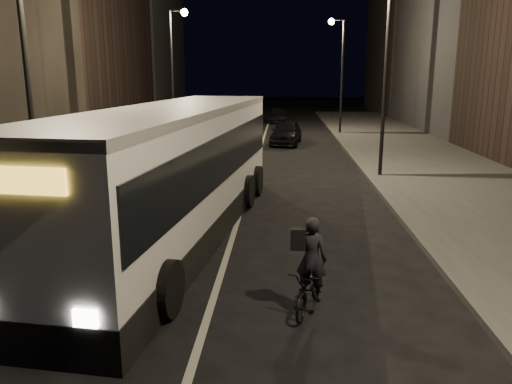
# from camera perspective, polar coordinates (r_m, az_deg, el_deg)

# --- Properties ---
(ground) EXTENTS (180.00, 180.00, 0.00)m
(ground) POSITION_cam_1_polar(r_m,az_deg,el_deg) (10.63, -4.70, -11.44)
(ground) COLOR black
(ground) RESTS_ON ground
(sidewalk_right) EXTENTS (7.00, 70.00, 0.16)m
(sidewalk_right) POSITION_cam_1_polar(r_m,az_deg,el_deg) (24.99, 19.66, 2.53)
(sidewalk_right) COLOR #3A3A38
(sidewalk_right) RESTS_ON ground
(sidewalk_left) EXTENTS (7.00, 70.00, 0.16)m
(sidewalk_left) POSITION_cam_1_polar(r_m,az_deg,el_deg) (25.91, -19.35, 2.91)
(sidewalk_left) COLOR #3A3A38
(sidewalk_left) RESTS_ON ground
(streetlight_right_mid) EXTENTS (1.20, 0.44, 8.12)m
(streetlight_right_mid) POSITION_cam_1_polar(r_m,az_deg,el_deg) (21.93, 14.03, 15.38)
(streetlight_right_mid) COLOR black
(streetlight_right_mid) RESTS_ON sidewalk_right
(streetlight_right_far) EXTENTS (1.20, 0.44, 8.12)m
(streetlight_right_far) POSITION_cam_1_polar(r_m,az_deg,el_deg) (37.77, 9.45, 14.60)
(streetlight_right_far) COLOR black
(streetlight_right_far) RESTS_ON sidewalk_right
(streetlight_left_near) EXTENTS (1.20, 0.44, 8.12)m
(streetlight_left_near) POSITION_cam_1_polar(r_m,az_deg,el_deg) (15.15, -24.12, 15.71)
(streetlight_left_near) COLOR black
(streetlight_left_near) RESTS_ON sidewalk_left
(streetlight_left_far) EXTENTS (1.20, 0.44, 8.12)m
(streetlight_left_far) POSITION_cam_1_polar(r_m,az_deg,el_deg) (32.27, -9.18, 14.84)
(streetlight_left_far) COLOR black
(streetlight_left_far) RESTS_ON sidewalk_left
(city_bus) EXTENTS (4.35, 13.53, 3.59)m
(city_bus) POSITION_cam_1_polar(r_m,az_deg,el_deg) (13.84, -9.35, 2.81)
(city_bus) COLOR silver
(city_bus) RESTS_ON ground
(cyclist_on_bicycle) EXTENTS (1.07, 1.78, 1.93)m
(cyclist_on_bicycle) POSITION_cam_1_polar(r_m,az_deg,el_deg) (9.65, 6.22, -9.96)
(cyclist_on_bicycle) COLOR black
(cyclist_on_bicycle) RESTS_ON ground
(car_near) EXTENTS (2.28, 4.61, 1.51)m
(car_near) POSITION_cam_1_polar(r_m,az_deg,el_deg) (32.33, 3.46, 6.80)
(car_near) COLOR black
(car_near) RESTS_ON ground
(car_mid) EXTENTS (1.75, 4.27, 1.38)m
(car_mid) POSITION_cam_1_polar(r_m,az_deg,el_deg) (34.27, -4.09, 7.05)
(car_mid) COLOR #3F3F41
(car_mid) RESTS_ON ground
(car_far) EXTENTS (1.95, 4.58, 1.32)m
(car_far) POSITION_cam_1_polar(r_m,az_deg,el_deg) (47.13, 2.53, 8.76)
(car_far) COLOR black
(car_far) RESTS_ON ground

